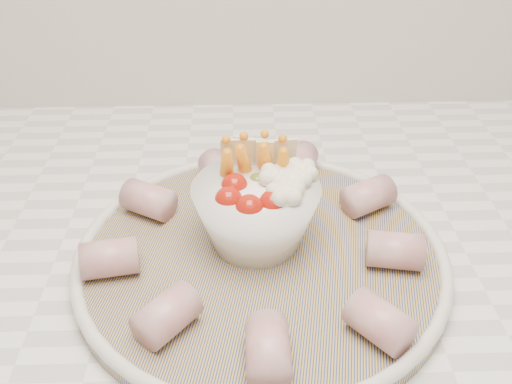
{
  "coord_description": "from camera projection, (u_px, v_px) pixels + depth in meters",
  "views": [
    {
      "loc": [
        -0.16,
        1.0,
        1.28
      ],
      "look_at": [
        -0.15,
        1.42,
        0.99
      ],
      "focal_mm": 40.0,
      "sensor_mm": 36.0,
      "label": 1
    }
  ],
  "objects": [
    {
      "name": "veggie_bowl",
      "position": [
        258.0,
        208.0,
        0.53
      ],
      "size": [
        0.12,
        0.12,
        0.1
      ],
      "color": "white",
      "rests_on": "serving_platter"
    },
    {
      "name": "serving_platter",
      "position": [
        261.0,
        255.0,
        0.53
      ],
      "size": [
        0.4,
        0.4,
        0.02
      ],
      "color": "navy",
      "rests_on": "kitchen_counter"
    },
    {
      "name": "cured_meat_rolls",
      "position": [
        261.0,
        238.0,
        0.52
      ],
      "size": [
        0.31,
        0.31,
        0.03
      ],
      "color": "#A74C56",
      "rests_on": "serving_platter"
    }
  ]
}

